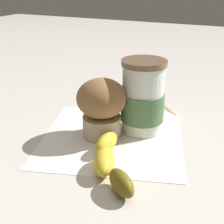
% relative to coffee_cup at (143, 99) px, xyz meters
% --- Properties ---
extents(ground_plane, '(3.00, 3.00, 0.00)m').
position_rel_coffee_cup_xyz_m(ground_plane, '(0.05, -0.04, -0.07)').
color(ground_plane, beige).
extents(paper_napkin, '(0.32, 0.32, 0.00)m').
position_rel_coffee_cup_xyz_m(paper_napkin, '(0.05, -0.04, -0.07)').
color(paper_napkin, white).
rests_on(paper_napkin, ground_plane).
extents(coffee_cup, '(0.08, 0.08, 0.14)m').
position_rel_coffee_cup_xyz_m(coffee_cup, '(0.00, 0.00, 0.00)').
color(coffee_cup, silver).
rests_on(coffee_cup, paper_napkin).
extents(muffin, '(0.09, 0.09, 0.11)m').
position_rel_coffee_cup_xyz_m(muffin, '(0.05, -0.06, -0.00)').
color(muffin, beige).
rests_on(muffin, paper_napkin).
extents(banana, '(0.15, 0.11, 0.03)m').
position_rel_coffee_cup_xyz_m(banana, '(0.15, 0.00, -0.05)').
color(banana, gold).
rests_on(banana, paper_napkin).
extents(wooden_stirrer, '(0.09, 0.08, 0.00)m').
position_rel_coffee_cup_xyz_m(wooden_stirrer, '(-0.14, 0.01, -0.07)').
color(wooden_stirrer, tan).
rests_on(wooden_stirrer, ground_plane).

